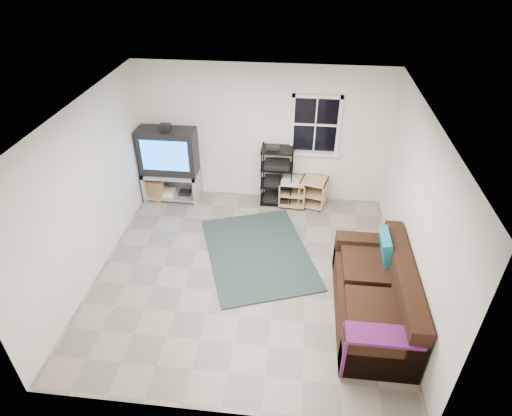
# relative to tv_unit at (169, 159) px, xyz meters

# --- Properties ---
(room) EXTENTS (4.60, 4.62, 4.60)m
(room) POSITION_rel_tv_unit_xyz_m (2.67, 0.25, 0.63)
(room) COLOR gray
(room) RESTS_ON ground
(tv_unit) EXTENTS (1.05, 0.53, 1.55)m
(tv_unit) POSITION_rel_tv_unit_xyz_m (0.00, 0.00, 0.00)
(tv_unit) COLOR #A1A1A9
(tv_unit) RESTS_ON ground
(av_rack) EXTENTS (0.59, 0.43, 1.18)m
(av_rack) POSITION_rel_tv_unit_xyz_m (2.03, 0.05, -0.34)
(av_rack) COLOR black
(av_rack) RESTS_ON ground
(side_table_left) EXTENTS (0.57, 0.57, 0.55)m
(side_table_left) POSITION_rel_tv_unit_xyz_m (2.74, 0.07, -0.56)
(side_table_left) COLOR tan
(side_table_left) RESTS_ON ground
(side_table_right) EXTENTS (0.51, 0.52, 0.56)m
(side_table_right) POSITION_rel_tv_unit_xyz_m (2.34, 0.05, -0.54)
(side_table_right) COLOR tan
(side_table_right) RESTS_ON ground
(sofa) EXTENTS (0.94, 2.13, 0.97)m
(sofa) POSITION_rel_tv_unit_xyz_m (3.57, -2.68, -0.51)
(sofa) COLOR black
(sofa) RESTS_ON ground
(shag_rug) EXTENTS (2.23, 2.59, 0.03)m
(shag_rug) POSITION_rel_tv_unit_xyz_m (1.85, -1.54, -0.84)
(shag_rug) COLOR black
(shag_rug) RESTS_ON ground
(paper_bag) EXTENTS (0.34, 0.28, 0.42)m
(paper_bag) POSITION_rel_tv_unit_xyz_m (-0.31, -0.13, -0.64)
(paper_bag) COLOR #946142
(paper_bag) RESTS_ON ground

